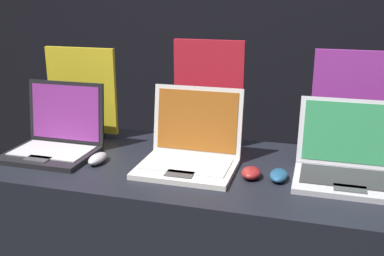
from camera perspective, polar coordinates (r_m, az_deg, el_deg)
The scene contains 10 objects.
wall_back at distance 3.27m, azimuth 8.24°, elevation 13.34°, with size 8.00×0.05×2.80m.
laptop_front at distance 1.98m, azimuth -16.86°, elevation -1.17°, with size 0.36×0.31×0.29m.
mouse_front at distance 1.84m, azimuth -11.89°, elevation -3.82°, with size 0.06×0.12×0.04m.
promo_stand_front at distance 2.14m, azimuth -13.77°, elevation 4.10°, with size 0.34×0.07×0.42m.
laptop_middle at distance 1.76m, azimuth -0.17°, elevation -2.70°, with size 0.37×0.33×0.29m.
mouse_middle at distance 1.67m, azimuth 7.52°, elevation -5.67°, with size 0.07×0.10×0.04m.
promo_stand_middle at distance 1.97m, azimuth 2.10°, elevation 4.15°, with size 0.31×0.07×0.46m.
laptop_back at distance 1.74m, azimuth 19.34°, elevation -4.12°, with size 0.38×0.35×0.27m.
mouse_back at distance 1.67m, azimuth 10.94°, elevation -5.91°, with size 0.06×0.11×0.04m.
promo_stand_back at distance 1.96m, azimuth 19.41°, elevation 2.67°, with size 0.31×0.07×0.44m.
Camera 1 is at (0.46, -1.24, 1.61)m, focal length 42.00 mm.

